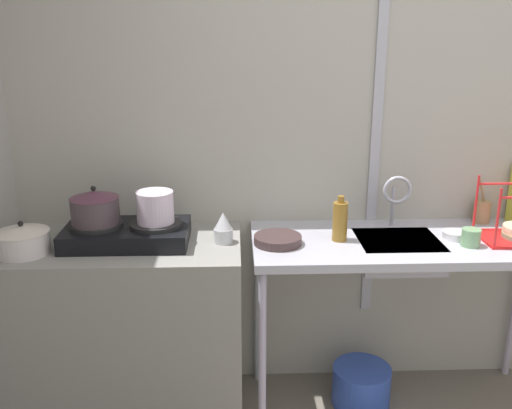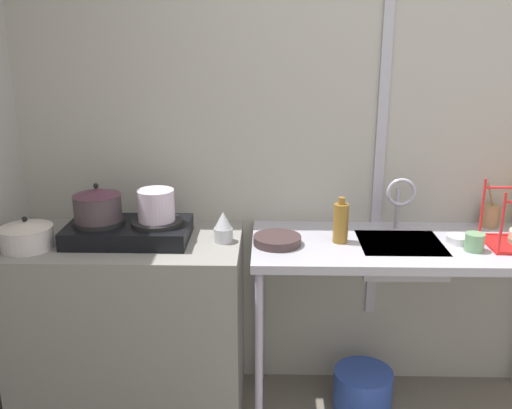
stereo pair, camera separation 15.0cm
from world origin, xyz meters
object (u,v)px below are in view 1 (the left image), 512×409
(utensil_jar, at_px, (482,211))
(stove, at_px, (127,233))
(pot_on_left_burner, at_px, (95,207))
(bucket_on_floor, at_px, (361,385))
(sink_basin, at_px, (397,251))
(pot_on_right_burner, at_px, (155,207))
(faucet, at_px, (396,193))
(percolator, at_px, (223,228))
(bottle_by_sink, at_px, (340,221))
(cup_by_rack, at_px, (471,238))
(pot_beside_stove, at_px, (23,240))
(small_bowl_on_drainboard, at_px, (454,235))
(frying_pan, at_px, (278,240))

(utensil_jar, bearing_deg, stove, -172.49)
(pot_on_left_burner, relative_size, utensil_jar, 0.98)
(pot_on_left_burner, distance_m, bucket_on_floor, 1.62)
(sink_basin, distance_m, bucket_on_floor, 0.77)
(pot_on_left_burner, height_order, pot_on_right_burner, pot_on_left_burner)
(pot_on_left_burner, relative_size, faucet, 0.81)
(percolator, xyz_separation_m, faucet, (0.85, 0.15, 0.11))
(pot_on_right_burner, bearing_deg, bottle_by_sink, -0.21)
(cup_by_rack, distance_m, utensil_jar, 0.38)
(stove, bearing_deg, utensil_jar, 7.51)
(cup_by_rack, bearing_deg, pot_on_right_burner, 176.09)
(faucet, xyz_separation_m, cup_by_rack, (0.29, -0.24, -0.15))
(pot_beside_stove, distance_m, bottle_by_sink, 1.43)
(bottle_by_sink, xyz_separation_m, utensil_jar, (0.78, 0.24, -0.04))
(cup_by_rack, bearing_deg, small_bowl_on_drainboard, 112.46)
(sink_basin, height_order, cup_by_rack, cup_by_rack)
(stove, relative_size, bucket_on_floor, 1.90)
(pot_beside_stove, height_order, percolator, pot_beside_stove)
(sink_basin, bearing_deg, cup_by_rack, -17.00)
(faucet, xyz_separation_m, bottle_by_sink, (-0.30, -0.15, -0.09))
(bucket_on_floor, bearing_deg, small_bowl_on_drainboard, -3.80)
(pot_on_right_burner, xyz_separation_m, bottle_by_sink, (0.86, -0.00, -0.08))
(small_bowl_on_drainboard, bearing_deg, sink_basin, -179.72)
(stove, height_order, bottle_by_sink, bottle_by_sink)
(stove, height_order, pot_on_right_burner, pot_on_right_burner)
(small_bowl_on_drainboard, distance_m, bucket_on_floor, 0.92)
(cup_by_rack, bearing_deg, sink_basin, 163.00)
(faucet, relative_size, cup_by_rack, 3.18)
(percolator, xyz_separation_m, small_bowl_on_drainboard, (1.09, 0.01, -0.05))
(small_bowl_on_drainboard, relative_size, bottle_by_sink, 0.50)
(pot_on_right_burner, distance_m, utensil_jar, 1.65)
(pot_on_left_burner, bearing_deg, faucet, 5.75)
(percolator, relative_size, frying_pan, 0.66)
(bucket_on_floor, bearing_deg, cup_by_rack, -15.62)
(faucet, distance_m, small_bowl_on_drainboard, 0.33)
(pot_on_right_burner, bearing_deg, stove, 180.00)
(bottle_by_sink, distance_m, utensil_jar, 0.81)
(pot_on_right_burner, relative_size, sink_basin, 0.44)
(percolator, xyz_separation_m, bottle_by_sink, (0.54, 0.01, 0.03))
(frying_pan, bearing_deg, percolator, 173.30)
(pot_on_right_burner, xyz_separation_m, frying_pan, (0.56, -0.04, -0.15))
(pot_on_right_burner, xyz_separation_m, small_bowl_on_drainboard, (1.40, -0.00, -0.15))
(pot_on_right_burner, bearing_deg, percolator, -1.86)
(bottle_by_sink, bearing_deg, faucet, 26.07)
(stove, distance_m, frying_pan, 0.70)
(sink_basin, height_order, bottle_by_sink, bottle_by_sink)
(stove, bearing_deg, bucket_on_floor, 1.11)
(sink_basin, bearing_deg, bottle_by_sink, 179.59)
(faucet, relative_size, utensil_jar, 1.21)
(pot_on_left_burner, bearing_deg, frying_pan, -2.72)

